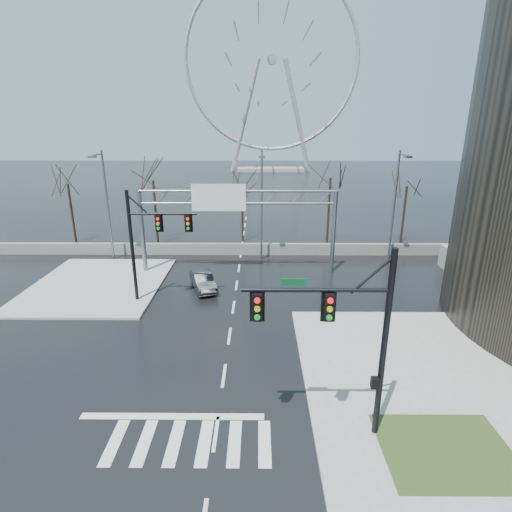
{
  "coord_description": "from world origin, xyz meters",
  "views": [
    {
      "loc": [
        1.74,
        -17.29,
        12.05
      ],
      "look_at": [
        1.58,
        7.26,
        4.0
      ],
      "focal_mm": 28.0,
      "sensor_mm": 36.0,
      "label": 1
    }
  ],
  "objects_px": {
    "ferris_wheel": "(272,68)",
    "signal_mast_near": "(350,329)",
    "car": "(203,281)",
    "signal_mast_far": "(147,236)",
    "sign_gantry": "(233,213)"
  },
  "relations": [
    {
      "from": "signal_mast_near",
      "to": "ferris_wheel",
      "type": "xyz_separation_m",
      "value": [
        -0.14,
        99.04,
        21.26
      ]
    },
    {
      "from": "signal_mast_near",
      "to": "car",
      "type": "relative_size",
      "value": 1.99
    },
    {
      "from": "ferris_wheel",
      "to": "car",
      "type": "distance_m",
      "value": 87.84
    },
    {
      "from": "signal_mast_near",
      "to": "car",
      "type": "height_order",
      "value": "signal_mast_near"
    },
    {
      "from": "signal_mast_near",
      "to": "ferris_wheel",
      "type": "distance_m",
      "value": 101.29
    },
    {
      "from": "ferris_wheel",
      "to": "signal_mast_near",
      "type": "bearing_deg",
      "value": -89.92
    },
    {
      "from": "signal_mast_far",
      "to": "car",
      "type": "distance_m",
      "value": 5.81
    },
    {
      "from": "signal_mast_far",
      "to": "ferris_wheel",
      "type": "xyz_separation_m",
      "value": [
        10.87,
        86.04,
        21.3
      ]
    },
    {
      "from": "car",
      "to": "ferris_wheel",
      "type": "bearing_deg",
      "value": 65.12
    },
    {
      "from": "signal_mast_near",
      "to": "signal_mast_far",
      "type": "height_order",
      "value": "same"
    },
    {
      "from": "signal_mast_far",
      "to": "car",
      "type": "relative_size",
      "value": 1.99
    },
    {
      "from": "signal_mast_far",
      "to": "signal_mast_near",
      "type": "bearing_deg",
      "value": -49.74
    },
    {
      "from": "signal_mast_near",
      "to": "ferris_wheel",
      "type": "height_order",
      "value": "ferris_wheel"
    },
    {
      "from": "signal_mast_near",
      "to": "signal_mast_far",
      "type": "xyz_separation_m",
      "value": [
        -11.01,
        13.0,
        -0.04
      ]
    },
    {
      "from": "sign_gantry",
      "to": "car",
      "type": "height_order",
      "value": "sign_gantry"
    }
  ]
}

